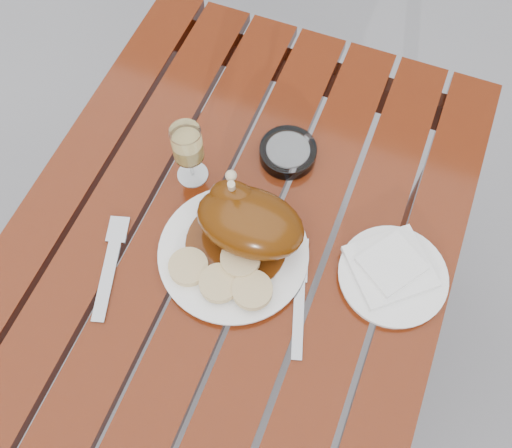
{
  "coord_description": "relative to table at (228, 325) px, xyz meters",
  "views": [
    {
      "loc": [
        0.21,
        -0.35,
        1.7
      ],
      "look_at": [
        0.04,
        0.08,
        0.78
      ],
      "focal_mm": 40.0,
      "sensor_mm": 36.0,
      "label": 1
    }
  ],
  "objects": [
    {
      "name": "ground",
      "position": [
        0.0,
        0.0,
        -0.38
      ],
      "size": [
        60.0,
        60.0,
        0.0
      ],
      "primitive_type": "plane",
      "color": "slate",
      "rests_on": "ground"
    },
    {
      "name": "table",
      "position": [
        0.0,
        0.0,
        0.0
      ],
      "size": [
        0.8,
        1.2,
        0.75
      ],
      "primitive_type": "cube",
      "color": "maroon",
      "rests_on": "ground"
    },
    {
      "name": "dinner_plate",
      "position": [
        0.02,
        0.02,
        0.38
      ],
      "size": [
        0.33,
        0.33,
        0.02
      ],
      "primitive_type": "cylinder",
      "rotation": [
        0.0,
        0.0,
        -0.28
      ],
      "color": "white",
      "rests_on": "table"
    },
    {
      "name": "roast_duck",
      "position": [
        0.03,
        0.07,
        0.45
      ],
      "size": [
        0.21,
        0.18,
        0.14
      ],
      "color": "#542409",
      "rests_on": "dinner_plate"
    },
    {
      "name": "bread_dumplings",
      "position": [
        0.02,
        -0.03,
        0.41
      ],
      "size": [
        0.19,
        0.12,
        0.03
      ],
      "color": "#DDBB87",
      "rests_on": "dinner_plate"
    },
    {
      "name": "wine_glass",
      "position": [
        -0.12,
        0.15,
        0.45
      ],
      "size": [
        0.08,
        0.08,
        0.14
      ],
      "primitive_type": "cylinder",
      "rotation": [
        0.0,
        0.0,
        0.38
      ],
      "color": "#E9CA6A",
      "rests_on": "table"
    },
    {
      "name": "side_plate",
      "position": [
        0.3,
        0.09,
        0.38
      ],
      "size": [
        0.24,
        0.24,
        0.02
      ],
      "primitive_type": "cylinder",
      "rotation": [
        0.0,
        0.0,
        0.31
      ],
      "color": "white",
      "rests_on": "table"
    },
    {
      "name": "napkin",
      "position": [
        0.29,
        0.1,
        0.4
      ],
      "size": [
        0.18,
        0.18,
        0.01
      ],
      "primitive_type": "cube",
      "rotation": [
        0.0,
        0.0,
        0.72
      ],
      "color": "white",
      "rests_on": "side_plate"
    },
    {
      "name": "ashtray",
      "position": [
        0.04,
        0.26,
        0.39
      ],
      "size": [
        0.14,
        0.14,
        0.03
      ],
      "primitive_type": "cylinder",
      "rotation": [
        0.0,
        0.0,
        -0.31
      ],
      "color": "#B2B7BC",
      "rests_on": "table"
    },
    {
      "name": "fork",
      "position": [
        -0.18,
        -0.09,
        0.38
      ],
      "size": [
        0.08,
        0.19,
        0.01
      ],
      "primitive_type": "cube",
      "rotation": [
        0.0,
        0.0,
        0.29
      ],
      "color": "gray",
      "rests_on": "table"
    },
    {
      "name": "knife",
      "position": [
        0.16,
        -0.02,
        0.38
      ],
      "size": [
        0.07,
        0.19,
        0.01
      ],
      "primitive_type": "cube",
      "rotation": [
        0.0,
        0.0,
        0.3
      ],
      "color": "gray",
      "rests_on": "table"
    }
  ]
}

